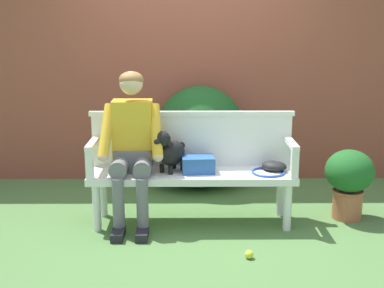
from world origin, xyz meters
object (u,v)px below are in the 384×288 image
Objects in this scene: garden_bench at (192,179)px; baseball_glove at (274,166)px; person_seated at (132,142)px; sports_bag at (198,164)px; potted_plant at (349,178)px; tennis_racket at (268,171)px; tennis_ball at (249,254)px; dog_on_bench at (170,151)px.

garden_bench is 8.13× the size of baseball_glove.
person_seated is at bearing -153.10° from baseball_glove.
potted_plant is at bearing 4.61° from sports_bag.
sports_bag reaches higher than garden_bench.
potted_plant is (0.75, 0.12, -0.10)m from tennis_racket.
person_seated is at bearing -178.94° from garden_bench.
baseball_glove is 3.33× the size of tennis_ball.
baseball_glove is at bearing 29.71° from tennis_racket.
tennis_racket is at bearing 71.96° from tennis_ball.
dog_on_bench is (0.32, 0.00, -0.08)m from person_seated.
person_seated reaches higher than tennis_ball.
potted_plant is (1.61, 0.10, -0.28)m from dog_on_bench.
tennis_ball is at bearing -108.04° from tennis_racket.
tennis_racket is 0.77m from potted_plant.
person_seated is at bearing 142.74° from tennis_ball.
potted_plant reaches higher than garden_bench.
garden_bench is at bearing -153.03° from baseball_glove.
person_seated is at bearing -176.76° from potted_plant.
person_seated reaches higher than sports_bag.
sports_bag is at bearing -152.06° from baseball_glove.
tennis_racket is (0.85, -0.01, -0.18)m from dog_on_bench.
person_seated is at bearing 179.52° from tennis_racket.
potted_plant is (1.36, 0.11, -0.16)m from sports_bag.
baseball_glove is at bearing 68.54° from tennis_ball.
tennis_racket is 0.08m from baseball_glove.
potted_plant is at bearing 32.63° from baseball_glove.
potted_plant is (1.93, 0.11, -0.36)m from person_seated.
person_seated is 3.52× the size of dog_on_bench.
sports_bag is (0.25, -0.01, -0.12)m from dog_on_bench.
sports_bag is 4.24× the size of tennis_ball.
person_seated is at bearing -179.13° from dog_on_bench.
dog_on_bench is (-0.19, -0.00, 0.25)m from garden_bench.
potted_plant reaches higher than tennis_ball.
dog_on_bench is 0.27m from sports_bag.
sports_bag is at bearing 117.63° from tennis_ball.
person_seated is 1.26m from baseball_glove.
sports_bag is (0.05, -0.01, 0.13)m from garden_bench.
person_seated is 2.38× the size of tennis_racket.
person_seated is at bearing 179.94° from sports_bag.
tennis_racket is 0.88× the size of potted_plant.
garden_bench is 6.39× the size of sports_bag.
potted_plant is at bearing 3.71° from dog_on_bench.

